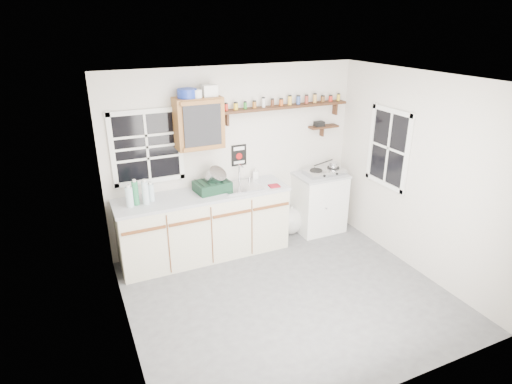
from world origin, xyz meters
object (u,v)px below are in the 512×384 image
at_px(spice_shelf, 286,106).
at_px(upper_cabinet, 199,123).
at_px(hotplate, 325,171).
at_px(main_cabinet, 205,225).
at_px(dish_rack, 213,183).
at_px(right_cabinet, 319,202).

bearing_deg(spice_shelf, upper_cabinet, -176.91).
relative_size(upper_cabinet, hotplate, 1.07).
xyz_separation_m(main_cabinet, spice_shelf, (1.32, 0.21, 1.47)).
xyz_separation_m(main_cabinet, dish_rack, (0.16, 0.03, 0.57)).
xyz_separation_m(right_cabinet, upper_cabinet, (-1.80, 0.12, 1.37)).
bearing_deg(hotplate, main_cabinet, -178.97).
xyz_separation_m(upper_cabinet, hotplate, (1.85, -0.14, -0.88)).
bearing_deg(hotplate, spice_shelf, 160.92).
height_order(main_cabinet, spice_shelf, spice_shelf).
height_order(upper_cabinet, hotplate, upper_cabinet).
distance_m(upper_cabinet, dish_rack, 0.81).
xyz_separation_m(main_cabinet, hotplate, (1.89, 0.01, 0.49)).
bearing_deg(dish_rack, hotplate, -7.45).
xyz_separation_m(spice_shelf, dish_rack, (-1.16, -0.18, -0.90)).
relative_size(main_cabinet, right_cabinet, 2.54).
bearing_deg(main_cabinet, right_cabinet, 0.79).
distance_m(upper_cabinet, spice_shelf, 1.29).
bearing_deg(dish_rack, right_cabinet, -6.80).
height_order(main_cabinet, right_cabinet, main_cabinet).
relative_size(main_cabinet, upper_cabinet, 3.55).
bearing_deg(spice_shelf, hotplate, -19.94).
height_order(spice_shelf, hotplate, spice_shelf).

